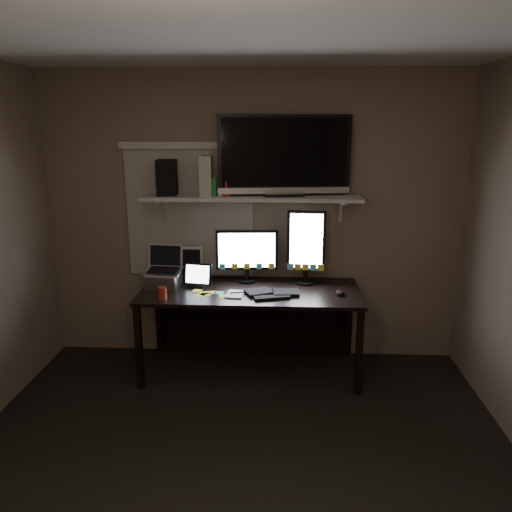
# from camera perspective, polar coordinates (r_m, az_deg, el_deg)

# --- Properties ---
(floor) EXTENTS (3.60, 3.60, 0.00)m
(floor) POSITION_cam_1_polar(r_m,az_deg,el_deg) (3.22, -2.39, -24.79)
(floor) COLOR black
(floor) RESTS_ON ground
(ceiling) EXTENTS (3.60, 3.60, 0.00)m
(ceiling) POSITION_cam_1_polar(r_m,az_deg,el_deg) (2.52, -3.06, 25.05)
(ceiling) COLOR silver
(ceiling) RESTS_ON back_wall
(back_wall) EXTENTS (3.60, 0.00, 3.60)m
(back_wall) POSITION_cam_1_polar(r_m,az_deg,el_deg) (4.35, -0.36, 4.22)
(back_wall) COLOR #6F5F50
(back_wall) RESTS_ON floor
(window_blinds) EXTENTS (1.10, 0.02, 1.10)m
(window_blinds) POSITION_cam_1_polar(r_m,az_deg,el_deg) (4.39, -7.58, 4.85)
(window_blinds) COLOR #B7B2A5
(window_blinds) RESTS_ON back_wall
(desk) EXTENTS (1.80, 0.75, 0.73)m
(desk) POSITION_cam_1_polar(r_m,az_deg,el_deg) (4.29, -0.54, -5.59)
(desk) COLOR black
(desk) RESTS_ON floor
(wall_shelf) EXTENTS (1.80, 0.35, 0.03)m
(wall_shelf) POSITION_cam_1_polar(r_m,az_deg,el_deg) (4.14, -0.51, 6.69)
(wall_shelf) COLOR beige
(wall_shelf) RESTS_ON back_wall
(monitor_landscape) EXTENTS (0.53, 0.09, 0.46)m
(monitor_landscape) POSITION_cam_1_polar(r_m,az_deg,el_deg) (4.27, -1.05, 0.05)
(monitor_landscape) COLOR black
(monitor_landscape) RESTS_ON desk
(monitor_portrait) EXTENTS (0.33, 0.08, 0.64)m
(monitor_portrait) POSITION_cam_1_polar(r_m,az_deg,el_deg) (4.22, 5.74, 1.05)
(monitor_portrait) COLOR black
(monitor_portrait) RESTS_ON desk
(keyboard) EXTENTS (0.46, 0.27, 0.03)m
(keyboard) POSITION_cam_1_polar(r_m,az_deg,el_deg) (4.02, 1.87, -4.19)
(keyboard) COLOR black
(keyboard) RESTS_ON desk
(mouse) EXTENTS (0.07, 0.11, 0.04)m
(mouse) POSITION_cam_1_polar(r_m,az_deg,el_deg) (4.05, 9.58, -4.14)
(mouse) COLOR black
(mouse) RESTS_ON desk
(notepad) EXTENTS (0.16, 0.21, 0.01)m
(notepad) POSITION_cam_1_polar(r_m,az_deg,el_deg) (4.00, -2.40, -4.40)
(notepad) COLOR beige
(notepad) RESTS_ON desk
(tablet) EXTENTS (0.25, 0.14, 0.21)m
(tablet) POSITION_cam_1_polar(r_m,az_deg,el_deg) (4.18, -6.67, -2.21)
(tablet) COLOR black
(tablet) RESTS_ON desk
(file_sorter) EXTENTS (0.23, 0.11, 0.29)m
(file_sorter) POSITION_cam_1_polar(r_m,az_deg,el_deg) (4.40, -7.83, -0.80)
(file_sorter) COLOR black
(file_sorter) RESTS_ON desk
(laptop) EXTENTS (0.32, 0.27, 0.34)m
(laptop) POSITION_cam_1_polar(r_m,az_deg,el_deg) (4.22, -10.58, -1.30)
(laptop) COLOR silver
(laptop) RESTS_ON desk
(cup) EXTENTS (0.08, 0.08, 0.10)m
(cup) POSITION_cam_1_polar(r_m,az_deg,el_deg) (3.95, -10.65, -4.21)
(cup) COLOR maroon
(cup) RESTS_ON desk
(sticky_notes) EXTENTS (0.34, 0.27, 0.00)m
(sticky_notes) POSITION_cam_1_polar(r_m,az_deg,el_deg) (4.07, -5.31, -4.15)
(sticky_notes) COLOR #F1EC41
(sticky_notes) RESTS_ON desk
(tv) EXTENTS (1.10, 0.33, 0.65)m
(tv) POSITION_cam_1_polar(r_m,az_deg,el_deg) (4.13, 3.24, 11.38)
(tv) COLOR black
(tv) RESTS_ON wall_shelf
(game_console) EXTENTS (0.11, 0.28, 0.32)m
(game_console) POSITION_cam_1_polar(r_m,az_deg,el_deg) (4.18, -5.64, 9.15)
(game_console) COLOR beige
(game_console) RESTS_ON wall_shelf
(speaker) EXTENTS (0.18, 0.21, 0.29)m
(speaker) POSITION_cam_1_polar(r_m,az_deg,el_deg) (4.23, -10.14, 8.82)
(speaker) COLOR black
(speaker) RESTS_ON wall_shelf
(bottles) EXTENTS (0.25, 0.10, 0.15)m
(bottles) POSITION_cam_1_polar(r_m,az_deg,el_deg) (4.11, -4.83, 7.88)
(bottles) COLOR #A50F0C
(bottles) RESTS_ON wall_shelf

